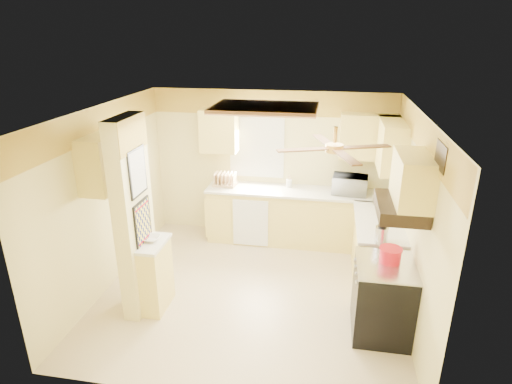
% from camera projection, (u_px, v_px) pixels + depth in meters
% --- Properties ---
extents(floor, '(4.00, 4.00, 0.00)m').
position_uv_depth(floor, '(251.00, 291.00, 5.94)').
color(floor, tan).
rests_on(floor, ground).
extents(ceiling, '(4.00, 4.00, 0.00)m').
position_uv_depth(ceiling, '(250.00, 111.00, 5.05)').
color(ceiling, white).
rests_on(ceiling, wall_back).
extents(wall_back, '(4.00, 0.00, 4.00)m').
position_uv_depth(wall_back, '(271.00, 165.00, 7.25)').
color(wall_back, '#E4D58B').
rests_on(wall_back, floor).
extents(wall_front, '(4.00, 0.00, 4.00)m').
position_uv_depth(wall_front, '(211.00, 292.00, 3.75)').
color(wall_front, '#E4D58B').
rests_on(wall_front, floor).
extents(wall_left, '(0.00, 3.80, 3.80)m').
position_uv_depth(wall_left, '(107.00, 198.00, 5.82)').
color(wall_left, '#E4D58B').
rests_on(wall_left, floor).
extents(wall_right, '(0.00, 3.80, 3.80)m').
position_uv_depth(wall_right, '(413.00, 220.00, 5.18)').
color(wall_right, '#E4D58B').
rests_on(wall_right, floor).
extents(wallpaper_border, '(4.00, 0.02, 0.40)m').
position_uv_depth(wallpaper_border, '(272.00, 103.00, 6.86)').
color(wallpaper_border, '#FFDD4B').
rests_on(wallpaper_border, wall_back).
extents(partition_column, '(0.20, 0.70, 2.50)m').
position_uv_depth(partition_column, '(134.00, 218.00, 5.21)').
color(partition_column, '#E4D58B').
rests_on(partition_column, floor).
extents(partition_ledge, '(0.25, 0.55, 0.90)m').
position_uv_depth(partition_ledge, '(156.00, 277.00, 5.46)').
color(partition_ledge, '#F3D973').
rests_on(partition_ledge, floor).
extents(ledge_top, '(0.28, 0.58, 0.04)m').
position_uv_depth(ledge_top, '(153.00, 244.00, 5.29)').
color(ledge_top, silver).
rests_on(ledge_top, partition_ledge).
extents(lower_cabinets_back, '(3.00, 0.60, 0.90)m').
position_uv_depth(lower_cabinets_back, '(298.00, 218.00, 7.18)').
color(lower_cabinets_back, '#F3D973').
rests_on(lower_cabinets_back, floor).
extents(lower_cabinets_right, '(0.60, 1.40, 0.90)m').
position_uv_depth(lower_cabinets_right, '(376.00, 252.00, 6.06)').
color(lower_cabinets_right, '#F3D973').
rests_on(lower_cabinets_right, floor).
extents(countertop_back, '(3.04, 0.64, 0.04)m').
position_uv_depth(countertop_back, '(299.00, 192.00, 7.00)').
color(countertop_back, silver).
rests_on(countertop_back, lower_cabinets_back).
extents(countertop_right, '(0.64, 1.44, 0.04)m').
position_uv_depth(countertop_right, '(379.00, 222.00, 5.89)').
color(countertop_right, silver).
rests_on(countertop_right, lower_cabinets_right).
extents(dishwasher_panel, '(0.58, 0.02, 0.80)m').
position_uv_depth(dishwasher_panel, '(250.00, 223.00, 7.02)').
color(dishwasher_panel, white).
rests_on(dishwasher_panel, lower_cabinets_back).
extents(window, '(0.92, 0.02, 1.02)m').
position_uv_depth(window, '(257.00, 148.00, 7.17)').
color(window, white).
rests_on(window, wall_back).
extents(upper_cab_back_left, '(0.60, 0.35, 0.70)m').
position_uv_depth(upper_cab_back_left, '(219.00, 131.00, 7.01)').
color(upper_cab_back_left, '#F3D973').
rests_on(upper_cab_back_left, wall_back).
extents(upper_cab_back_right, '(0.90, 0.35, 0.70)m').
position_uv_depth(upper_cab_back_right, '(369.00, 137.00, 6.62)').
color(upper_cab_back_right, '#F3D973').
rests_on(upper_cab_back_right, wall_back).
extents(upper_cab_right, '(0.35, 1.00, 0.70)m').
position_uv_depth(upper_cab_right, '(391.00, 145.00, 6.14)').
color(upper_cab_right, '#F3D973').
rests_on(upper_cab_right, wall_right).
extents(upper_cab_left_wall, '(0.35, 0.75, 0.70)m').
position_uv_depth(upper_cab_left_wall, '(104.00, 162.00, 5.35)').
color(upper_cab_left_wall, '#F3D973').
rests_on(upper_cab_left_wall, wall_left).
extents(upper_cab_over_stove, '(0.35, 0.76, 0.52)m').
position_uv_depth(upper_cab_over_stove, '(413.00, 179.00, 4.45)').
color(upper_cab_over_stove, '#F3D973').
rests_on(upper_cab_over_stove, wall_right).
extents(stove, '(0.68, 0.77, 0.92)m').
position_uv_depth(stove, '(382.00, 298.00, 5.00)').
color(stove, black).
rests_on(stove, floor).
extents(range_hood, '(0.50, 0.76, 0.14)m').
position_uv_depth(range_hood, '(400.00, 207.00, 4.58)').
color(range_hood, black).
rests_on(range_hood, upper_cab_over_stove).
extents(poster_menu, '(0.02, 0.42, 0.57)m').
position_uv_depth(poster_menu, '(138.00, 172.00, 4.98)').
color(poster_menu, black).
rests_on(poster_menu, partition_column).
extents(poster_nashville, '(0.02, 0.42, 0.57)m').
position_uv_depth(poster_nashville, '(143.00, 223.00, 5.21)').
color(poster_nashville, black).
rests_on(poster_nashville, partition_column).
extents(ceiling_light_panel, '(1.35, 0.95, 0.06)m').
position_uv_depth(ceiling_light_panel, '(265.00, 108.00, 5.51)').
color(ceiling_light_panel, brown).
rests_on(ceiling_light_panel, ceiling).
extents(ceiling_fan, '(1.15, 1.15, 0.26)m').
position_uv_depth(ceiling_fan, '(334.00, 148.00, 4.32)').
color(ceiling_fan, gold).
rests_on(ceiling_fan, ceiling).
extents(vent_grate, '(0.02, 0.40, 0.25)m').
position_uv_depth(vent_grate, '(441.00, 156.00, 3.98)').
color(vent_grate, black).
rests_on(vent_grate, wall_right).
extents(microwave, '(0.57, 0.42, 0.30)m').
position_uv_depth(microwave, '(350.00, 185.00, 6.81)').
color(microwave, white).
rests_on(microwave, countertop_back).
extents(bowl, '(0.22, 0.22, 0.05)m').
position_uv_depth(bowl, '(151.00, 238.00, 5.33)').
color(bowl, white).
rests_on(bowl, ledge_top).
extents(dutch_oven, '(0.26, 0.26, 0.17)m').
position_uv_depth(dutch_oven, '(390.00, 255.00, 4.87)').
color(dutch_oven, red).
rests_on(dutch_oven, stove).
extents(kettle, '(0.16, 0.16, 0.25)m').
position_uv_depth(kettle, '(381.00, 234.00, 5.24)').
color(kettle, silver).
rests_on(kettle, countertop_right).
extents(dish_rack, '(0.39, 0.30, 0.22)m').
position_uv_depth(dish_rack, '(225.00, 181.00, 7.20)').
color(dish_rack, tan).
rests_on(dish_rack, countertop_back).
extents(utensil_crock, '(0.10, 0.10, 0.20)m').
position_uv_depth(utensil_crock, '(289.00, 183.00, 7.14)').
color(utensil_crock, white).
rests_on(utensil_crock, countertop_back).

